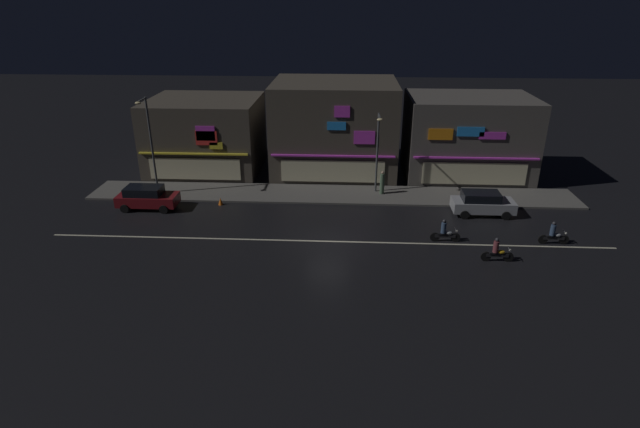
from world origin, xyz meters
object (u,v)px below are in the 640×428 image
at_px(motorcycle_opposite_lane, 497,252).
at_px(motorcycle_following, 445,232).
at_px(motorcycle_lead, 554,235).
at_px(traffic_cone, 221,201).
at_px(pedestrian_on_sidewalk, 382,183).
at_px(parked_car_near_kerb, 482,203).
at_px(parked_car_trailing, 147,197).
at_px(streetlamp_west, 150,139).
at_px(streetlamp_mid, 378,146).

bearing_deg(motorcycle_opposite_lane, motorcycle_following, -50.56).
bearing_deg(motorcycle_lead, traffic_cone, 171.72).
distance_m(pedestrian_on_sidewalk, parked_car_near_kerb, 7.64).
relative_size(parked_car_trailing, motorcycle_opposite_lane, 2.26).
distance_m(parked_car_trailing, traffic_cone, 5.28).
relative_size(parked_car_trailing, motorcycle_following, 2.26).
relative_size(parked_car_trailing, traffic_cone, 7.82).
bearing_deg(pedestrian_on_sidewalk, motorcycle_lead, -162.80).
bearing_deg(motorcycle_lead, streetlamp_west, 171.06).
bearing_deg(parked_car_trailing, motorcycle_opposite_lane, 163.78).
xyz_separation_m(parked_car_near_kerb, motorcycle_following, (-3.39, -4.50, -0.24)).
bearing_deg(parked_car_trailing, traffic_cone, -169.74).
height_order(parked_car_trailing, motorcycle_lead, parked_car_trailing).
height_order(streetlamp_mid, motorcycle_opposite_lane, streetlamp_mid).
bearing_deg(streetlamp_west, motorcycle_following, -18.16).
bearing_deg(parked_car_near_kerb, parked_car_trailing, -179.60).
bearing_deg(streetlamp_mid, parked_car_near_kerb, -26.35).
distance_m(pedestrian_on_sidewalk, motorcycle_lead, 12.87).
xyz_separation_m(parked_car_near_kerb, motorcycle_lead, (3.34, -4.48, -0.24)).
xyz_separation_m(streetlamp_west, parked_car_trailing, (0.21, -2.54, -3.65)).
bearing_deg(traffic_cone, motorcycle_following, -18.69).
distance_m(motorcycle_lead, motorcycle_following, 6.73).
xyz_separation_m(motorcycle_lead, motorcycle_following, (-6.73, -0.03, 0.00)).
xyz_separation_m(pedestrian_on_sidewalk, traffic_cone, (-12.10, -2.59, -0.72)).
bearing_deg(parked_car_near_kerb, motorcycle_lead, -53.24).
xyz_separation_m(streetlamp_mid, traffic_cone, (-11.64, -2.86, -3.58)).
height_order(streetlamp_west, motorcycle_lead, streetlamp_west).
distance_m(parked_car_near_kerb, parked_car_trailing, 24.12).
xyz_separation_m(motorcycle_lead, motorcycle_opposite_lane, (-4.14, -2.48, 0.00)).
xyz_separation_m(pedestrian_on_sidewalk, parked_car_trailing, (-17.26, -3.53, -0.12)).
bearing_deg(parked_car_trailing, pedestrian_on_sidewalk, -168.45).
relative_size(parked_car_near_kerb, motorcycle_following, 2.26).
relative_size(pedestrian_on_sidewalk, motorcycle_lead, 0.96).
bearing_deg(motorcycle_opposite_lane, parked_car_trailing, -23.38).
bearing_deg(motorcycle_lead, parked_car_trailing, 176.03).
distance_m(parked_car_near_kerb, traffic_cone, 18.99).
xyz_separation_m(motorcycle_lead, traffic_cone, (-22.30, 5.24, -0.36)).
bearing_deg(motorcycle_opposite_lane, motorcycle_lead, -156.30).
height_order(parked_car_near_kerb, motorcycle_lead, parked_car_near_kerb).
distance_m(streetlamp_mid, motorcycle_lead, 13.78).
relative_size(pedestrian_on_sidewalk, parked_car_near_kerb, 0.42).
bearing_deg(pedestrian_on_sidewalk, parked_car_trailing, 66.27).
bearing_deg(streetlamp_mid, motorcycle_following, -64.18).
xyz_separation_m(streetlamp_mid, motorcycle_opposite_lane, (6.52, -10.58, -3.22)).
distance_m(motorcycle_lead, traffic_cone, 22.92).
bearing_deg(traffic_cone, motorcycle_opposite_lane, -23.02).
distance_m(motorcycle_lead, motorcycle_opposite_lane, 4.83).
height_order(motorcycle_lead, motorcycle_following, same).
bearing_deg(streetlamp_mid, streetlamp_west, -175.76).
distance_m(streetlamp_west, parked_car_trailing, 4.45).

